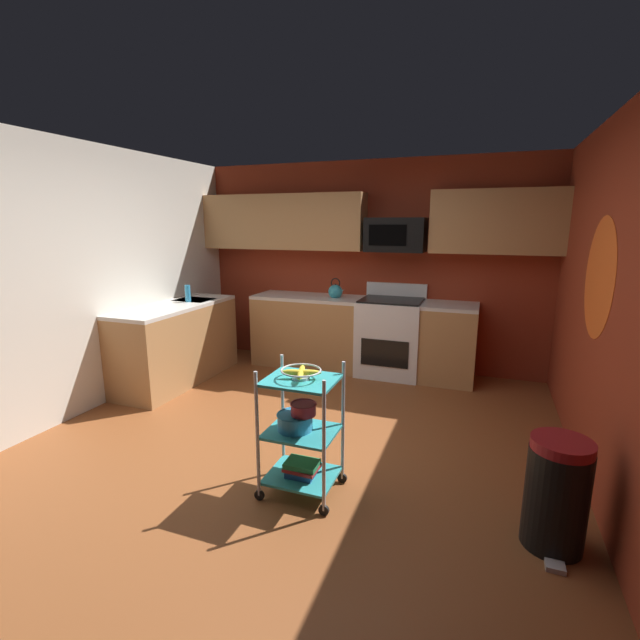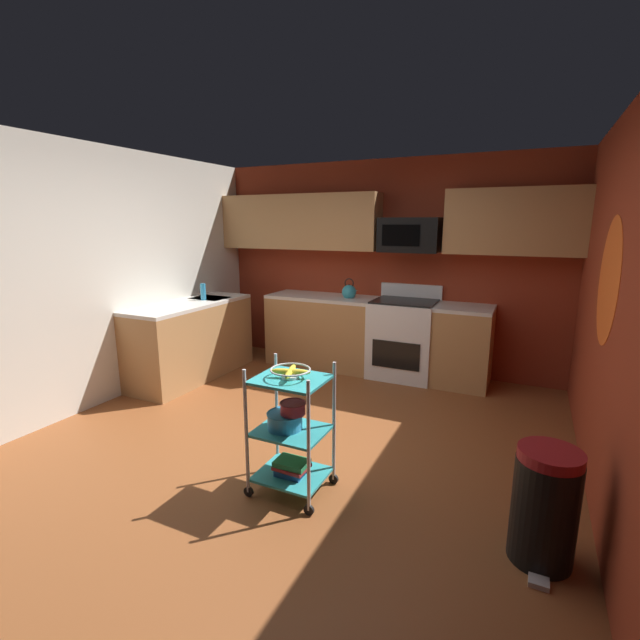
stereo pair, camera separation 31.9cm
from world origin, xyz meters
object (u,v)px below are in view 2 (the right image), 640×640
(microwave, at_px, (410,235))
(trash_can, at_px, (545,506))
(kettle, at_px, (349,292))
(oven_range, at_px, (404,338))
(rolling_cart, at_px, (291,430))
(book_stack, at_px, (292,467))
(dish_soap_bottle, at_px, (203,292))
(mixing_bowl_large, at_px, (285,420))
(mixing_bowl_small, at_px, (293,408))
(fruit_bowl, at_px, (290,371))

(microwave, xyz_separation_m, trash_can, (1.51, -2.77, -1.37))
(kettle, relative_size, trash_can, 0.40)
(oven_range, bearing_deg, microwave, 90.26)
(rolling_cart, distance_m, trash_can, 1.57)
(microwave, relative_size, book_stack, 3.01)
(kettle, xyz_separation_m, dish_soap_bottle, (-1.54, -0.92, 0.02))
(rolling_cart, distance_m, mixing_bowl_large, 0.08)
(mixing_bowl_large, distance_m, mixing_bowl_small, 0.12)
(mixing_bowl_small, bearing_deg, trash_can, 0.56)
(rolling_cart, height_order, mixing_bowl_small, rolling_cart)
(fruit_bowl, xyz_separation_m, mixing_bowl_small, (0.01, 0.01, -0.26))
(mixing_bowl_large, bearing_deg, trash_can, 0.76)
(mixing_bowl_large, xyz_separation_m, trash_can, (1.61, 0.02, -0.19))
(kettle, bearing_deg, rolling_cart, -76.24)
(mixing_bowl_large, relative_size, trash_can, 0.38)
(mixing_bowl_small, bearing_deg, microwave, 89.06)
(mixing_bowl_small, distance_m, trash_can, 1.58)
(fruit_bowl, relative_size, trash_can, 0.41)
(fruit_bowl, bearing_deg, dish_soap_bottle, 141.25)
(oven_range, bearing_deg, rolling_cart, -91.23)
(fruit_bowl, xyz_separation_m, dish_soap_bottle, (-2.20, 1.76, 0.14))
(rolling_cart, height_order, fruit_bowl, rolling_cart)
(mixing_bowl_small, xyz_separation_m, book_stack, (-0.01, -0.01, -0.44))
(microwave, relative_size, kettle, 2.65)
(mixing_bowl_small, distance_m, kettle, 2.78)
(rolling_cart, distance_m, dish_soap_bottle, 2.87)
(microwave, relative_size, rolling_cart, 0.77)
(mixing_bowl_small, bearing_deg, rolling_cart, -151.72)
(oven_range, bearing_deg, mixing_bowl_large, -92.26)
(rolling_cart, xyz_separation_m, fruit_bowl, (-0.00, 0.00, 0.42))
(fruit_bowl, distance_m, mixing_bowl_small, 0.26)
(rolling_cart, height_order, mixing_bowl_large, rolling_cart)
(rolling_cart, xyz_separation_m, trash_can, (1.57, 0.02, -0.12))
(microwave, height_order, rolling_cart, microwave)
(dish_soap_bottle, bearing_deg, book_stack, -38.75)
(microwave, xyz_separation_m, fruit_bowl, (-0.06, -2.79, -0.82))
(trash_can, bearing_deg, mixing_bowl_small, -179.44)
(rolling_cart, relative_size, book_stack, 3.94)
(oven_range, distance_m, mixing_bowl_small, 2.68)
(microwave, bearing_deg, rolling_cart, -91.18)
(fruit_bowl, relative_size, kettle, 1.03)
(dish_soap_bottle, xyz_separation_m, trash_can, (3.76, -1.74, -0.69))
(rolling_cart, height_order, dish_soap_bottle, dish_soap_bottle)
(mixing_bowl_large, height_order, trash_can, trash_can)
(mixing_bowl_small, relative_size, dish_soap_bottle, 0.91)
(mixing_bowl_large, distance_m, dish_soap_bottle, 2.82)
(microwave, xyz_separation_m, mixing_bowl_small, (-0.05, -2.78, -1.08))
(microwave, relative_size, mixing_bowl_large, 2.78)
(microwave, bearing_deg, kettle, -171.36)
(microwave, height_order, book_stack, microwave)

